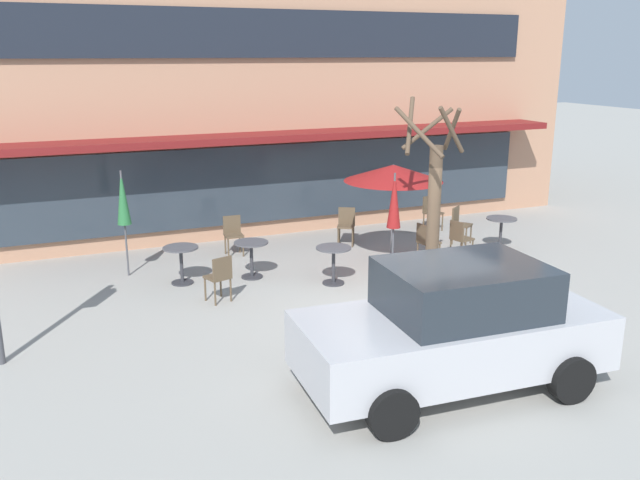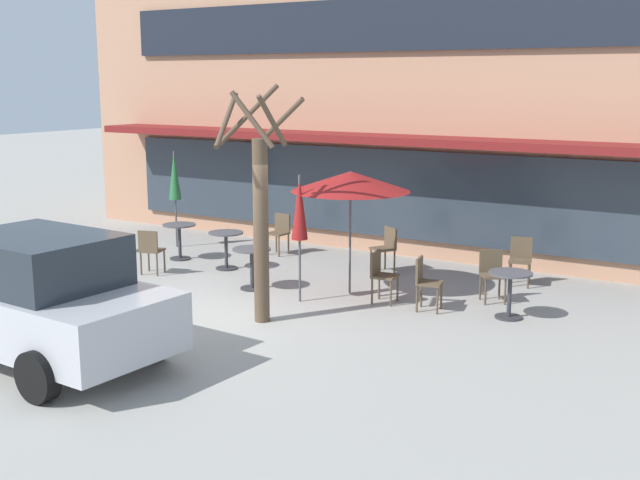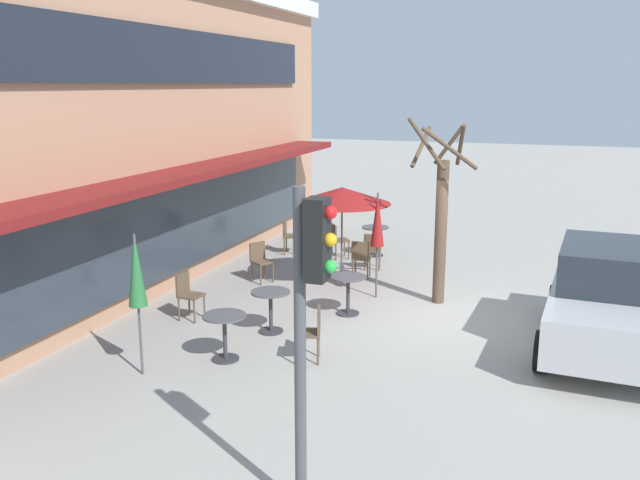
% 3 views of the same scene
% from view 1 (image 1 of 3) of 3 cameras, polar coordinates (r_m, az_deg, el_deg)
% --- Properties ---
extents(ground_plane, '(80.00, 80.00, 0.00)m').
position_cam_1_polar(ground_plane, '(12.17, 6.97, -6.18)').
color(ground_plane, '#9E9B93').
extents(building_facade, '(16.90, 9.10, 6.81)m').
position_cam_1_polar(building_facade, '(20.56, -6.91, 12.44)').
color(building_facade, tan).
rests_on(building_facade, ground).
extents(cafe_table_near_wall, '(0.70, 0.70, 0.76)m').
position_cam_1_polar(cafe_table_near_wall, '(13.45, 1.14, -1.61)').
color(cafe_table_near_wall, '#333338').
rests_on(cafe_table_near_wall, ground).
extents(cafe_table_streetside, '(0.70, 0.70, 0.76)m').
position_cam_1_polar(cafe_table_streetside, '(16.34, 15.00, 0.97)').
color(cafe_table_streetside, '#333338').
rests_on(cafe_table_streetside, ground).
extents(cafe_table_by_tree, '(0.70, 0.70, 0.76)m').
position_cam_1_polar(cafe_table_by_tree, '(13.89, -5.80, -1.13)').
color(cafe_table_by_tree, '#333338').
rests_on(cafe_table_by_tree, ground).
extents(cafe_table_mid_patio, '(0.70, 0.70, 0.76)m').
position_cam_1_polar(cafe_table_mid_patio, '(13.74, -11.61, -1.56)').
color(cafe_table_mid_patio, '#333338').
rests_on(cafe_table_mid_patio, ground).
extents(patio_umbrella_green_folded, '(2.10, 2.10, 2.20)m').
position_cam_1_polar(patio_umbrella_green_folded, '(14.41, 6.20, 5.63)').
color(patio_umbrella_green_folded, '#4C4C51').
rests_on(patio_umbrella_green_folded, ground).
extents(patio_umbrella_cream_folded, '(0.28, 0.28, 2.20)m').
position_cam_1_polar(patio_umbrella_cream_folded, '(13.48, 6.26, 3.24)').
color(patio_umbrella_cream_folded, '#4C4C51').
rests_on(patio_umbrella_cream_folded, ground).
extents(patio_umbrella_corner_open, '(0.28, 0.28, 2.20)m').
position_cam_1_polar(patio_umbrella_corner_open, '(14.23, -16.28, 3.36)').
color(patio_umbrella_corner_open, '#4C4C51').
rests_on(patio_umbrella_corner_open, ground).
extents(cafe_chair_0, '(0.50, 0.50, 0.89)m').
position_cam_1_polar(cafe_chair_0, '(12.58, -8.46, -2.95)').
color(cafe_chair_0, brown).
rests_on(cafe_chair_0, ground).
extents(cafe_chair_1, '(0.56, 0.56, 0.89)m').
position_cam_1_polar(cafe_chair_1, '(16.64, 11.65, 1.47)').
color(cafe_chair_1, brown).
rests_on(cafe_chair_1, ground).
extents(cafe_chair_2, '(0.48, 0.48, 0.89)m').
position_cam_1_polar(cafe_chair_2, '(17.78, 9.36, 2.48)').
color(cafe_chair_2, brown).
rests_on(cafe_chair_2, ground).
extents(cafe_chair_3, '(0.44, 0.44, 0.89)m').
position_cam_1_polar(cafe_chair_3, '(14.92, 8.94, -0.02)').
color(cafe_chair_3, brown).
rests_on(cafe_chair_3, ground).
extents(cafe_chair_4, '(0.42, 0.42, 0.89)m').
position_cam_1_polar(cafe_chair_4, '(15.53, -7.33, 0.66)').
color(cafe_chair_4, brown).
rests_on(cafe_chair_4, ground).
extents(cafe_chair_5, '(0.55, 0.55, 0.89)m').
position_cam_1_polar(cafe_chair_5, '(16.23, 2.23, 1.42)').
color(cafe_chair_5, brown).
rests_on(cafe_chair_5, ground).
extents(cafe_chair_6, '(0.48, 0.48, 0.89)m').
position_cam_1_polar(cafe_chair_6, '(15.34, 11.69, 0.27)').
color(cafe_chair_6, brown).
rests_on(cafe_chair_6, ground).
extents(parked_sedan, '(4.30, 2.21, 1.76)m').
position_cam_1_polar(parked_sedan, '(9.44, 11.26, -7.21)').
color(parked_sedan, '#B7B7BC').
rests_on(parked_sedan, ground).
extents(street_tree, '(1.29, 1.43, 3.71)m').
position_cam_1_polar(street_tree, '(12.44, 9.46, 2.68)').
color(street_tree, brown).
rests_on(street_tree, ground).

